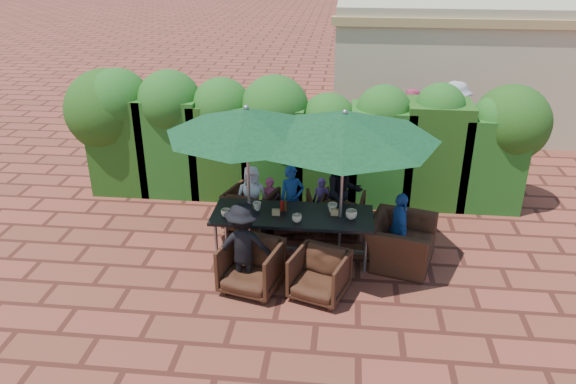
# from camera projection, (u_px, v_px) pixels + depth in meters

# --- Properties ---
(ground) EXTENTS (80.00, 80.00, 0.00)m
(ground) POSITION_uv_depth(u_px,v_px,m) (288.00, 256.00, 9.02)
(ground) COLOR brown
(ground) RESTS_ON ground
(dining_table) EXTENTS (2.50, 0.90, 0.75)m
(dining_table) POSITION_uv_depth(u_px,v_px,m) (292.00, 218.00, 8.76)
(dining_table) COLOR black
(dining_table) RESTS_ON ground
(umbrella_left) EXTENTS (2.45, 2.45, 2.46)m
(umbrella_left) POSITION_uv_depth(u_px,v_px,m) (246.00, 121.00, 8.24)
(umbrella_left) COLOR gray
(umbrella_left) RESTS_ON ground
(umbrella_right) EXTENTS (2.79, 2.79, 2.46)m
(umbrella_right) POSITION_uv_depth(u_px,v_px,m) (344.00, 126.00, 8.03)
(umbrella_right) COLOR gray
(umbrella_right) RESTS_ON ground
(chair_far_left) EXTENTS (0.98, 0.95, 0.81)m
(chair_far_left) POSITION_uv_depth(u_px,v_px,m) (251.00, 207.00, 9.73)
(chair_far_left) COLOR black
(chair_far_left) RESTS_ON ground
(chair_far_mid) EXTENTS (0.80, 0.76, 0.70)m
(chair_far_mid) POSITION_uv_depth(u_px,v_px,m) (292.00, 211.00, 9.72)
(chair_far_mid) COLOR black
(chair_far_mid) RESTS_ON ground
(chair_far_right) EXTENTS (0.79, 0.75, 0.73)m
(chair_far_right) POSITION_uv_depth(u_px,v_px,m) (343.00, 210.00, 9.71)
(chair_far_right) COLOR black
(chair_far_right) RESTS_ON ground
(chair_near_left) EXTENTS (0.95, 0.92, 0.81)m
(chair_near_left) POSITION_uv_depth(u_px,v_px,m) (251.00, 264.00, 8.05)
(chair_near_left) COLOR black
(chair_near_left) RESTS_ON ground
(chair_near_right) EXTENTS (0.91, 0.88, 0.75)m
(chair_near_right) POSITION_uv_depth(u_px,v_px,m) (319.00, 273.00, 7.90)
(chair_near_right) COLOR black
(chair_near_right) RESTS_ON ground
(chair_end_right) EXTENTS (0.98, 1.24, 0.95)m
(chair_end_right) POSITION_uv_depth(u_px,v_px,m) (401.00, 235.00, 8.68)
(chair_end_right) COLOR black
(chair_end_right) RESTS_ON ground
(adult_far_left) EXTENTS (0.60, 0.42, 1.13)m
(adult_far_left) POSITION_uv_depth(u_px,v_px,m) (252.00, 197.00, 9.72)
(adult_far_left) COLOR white
(adult_far_left) RESTS_ON ground
(adult_far_mid) EXTENTS (0.52, 0.47, 1.18)m
(adult_far_mid) POSITION_uv_depth(u_px,v_px,m) (292.00, 199.00, 9.59)
(adult_far_mid) COLOR #1B4794
(adult_far_mid) RESTS_ON ground
(adult_far_right) EXTENTS (0.77, 0.60, 1.40)m
(adult_far_right) POSITION_uv_depth(u_px,v_px,m) (343.00, 193.00, 9.54)
(adult_far_right) COLOR black
(adult_far_right) RESTS_ON ground
(adult_near_left) EXTENTS (0.90, 0.52, 1.34)m
(adult_near_left) POSITION_uv_depth(u_px,v_px,m) (243.00, 246.00, 8.00)
(adult_near_left) COLOR black
(adult_near_left) RESTS_ON ground
(adult_end_right) EXTENTS (0.44, 0.73, 1.17)m
(adult_end_right) POSITION_uv_depth(u_px,v_px,m) (399.00, 229.00, 8.65)
(adult_end_right) COLOR #1B4794
(adult_end_right) RESTS_ON ground
(child_left) EXTENTS (0.34, 0.28, 0.90)m
(child_left) POSITION_uv_depth(u_px,v_px,m) (270.00, 202.00, 9.80)
(child_left) COLOR #DF4F7D
(child_left) RESTS_ON ground
(child_right) EXTENTS (0.35, 0.31, 0.88)m
(child_right) POSITION_uv_depth(u_px,v_px,m) (321.00, 202.00, 9.84)
(child_right) COLOR #8253B4
(child_right) RESTS_ON ground
(pedestrian_a) EXTENTS (1.54, 1.03, 1.55)m
(pedestrian_a) POSITION_uv_depth(u_px,v_px,m) (375.00, 130.00, 12.37)
(pedestrian_a) COLOR green
(pedestrian_a) RESTS_ON ground
(pedestrian_b) EXTENTS (0.90, 0.67, 1.69)m
(pedestrian_b) POSITION_uv_depth(u_px,v_px,m) (408.00, 126.00, 12.36)
(pedestrian_b) COLOR #DF4F7D
(pedestrian_b) RESTS_ON ground
(pedestrian_c) EXTENTS (1.32, 1.00, 1.87)m
(pedestrian_c) POSITION_uv_depth(u_px,v_px,m) (452.00, 124.00, 12.22)
(pedestrian_c) COLOR #939199
(pedestrian_c) RESTS_ON ground
(cup_a) EXTENTS (0.15, 0.15, 0.12)m
(cup_a) POSITION_uv_depth(u_px,v_px,m) (226.00, 213.00, 8.63)
(cup_a) COLOR beige
(cup_a) RESTS_ON dining_table
(cup_b) EXTENTS (0.14, 0.14, 0.13)m
(cup_b) POSITION_uv_depth(u_px,v_px,m) (257.00, 206.00, 8.83)
(cup_b) COLOR beige
(cup_b) RESTS_ON dining_table
(cup_c) EXTENTS (0.15, 0.15, 0.12)m
(cup_c) POSITION_uv_depth(u_px,v_px,m) (297.00, 218.00, 8.47)
(cup_c) COLOR beige
(cup_c) RESTS_ON dining_table
(cup_d) EXTENTS (0.15, 0.15, 0.14)m
(cup_d) POSITION_uv_depth(u_px,v_px,m) (332.00, 208.00, 8.77)
(cup_d) COLOR beige
(cup_d) RESTS_ON dining_table
(cup_e) EXTENTS (0.18, 0.18, 0.14)m
(cup_e) POSITION_uv_depth(u_px,v_px,m) (351.00, 214.00, 8.56)
(cup_e) COLOR beige
(cup_e) RESTS_ON dining_table
(ketchup_bottle) EXTENTS (0.04, 0.04, 0.17)m
(ketchup_bottle) POSITION_uv_depth(u_px,v_px,m) (282.00, 206.00, 8.80)
(ketchup_bottle) COLOR #B20C0A
(ketchup_bottle) RESTS_ON dining_table
(sauce_bottle) EXTENTS (0.04, 0.04, 0.17)m
(sauce_bottle) POSITION_uv_depth(u_px,v_px,m) (286.00, 206.00, 8.79)
(sauce_bottle) COLOR #4C230C
(sauce_bottle) RESTS_ON dining_table
(serving_tray) EXTENTS (0.35, 0.25, 0.02)m
(serving_tray) POSITION_uv_depth(u_px,v_px,m) (240.00, 215.00, 8.67)
(serving_tray) COLOR #99774A
(serving_tray) RESTS_ON dining_table
(number_block_left) EXTENTS (0.12, 0.06, 0.10)m
(number_block_left) POSITION_uv_depth(u_px,v_px,m) (276.00, 212.00, 8.68)
(number_block_left) COLOR tan
(number_block_left) RESTS_ON dining_table
(number_block_right) EXTENTS (0.12, 0.06, 0.10)m
(number_block_right) POSITION_uv_depth(u_px,v_px,m) (335.00, 212.00, 8.67)
(number_block_right) COLOR tan
(number_block_right) RESTS_ON dining_table
(hedge_wall) EXTENTS (9.10, 1.60, 2.44)m
(hedge_wall) POSITION_uv_depth(u_px,v_px,m) (281.00, 131.00, 10.59)
(hedge_wall) COLOR #1B3A0F
(hedge_wall) RESTS_ON ground
(building) EXTENTS (6.20, 3.08, 3.20)m
(building) POSITION_uv_depth(u_px,v_px,m) (454.00, 67.00, 14.30)
(building) COLOR tan
(building) RESTS_ON ground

